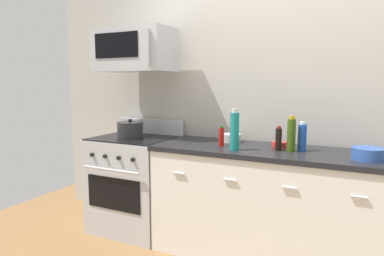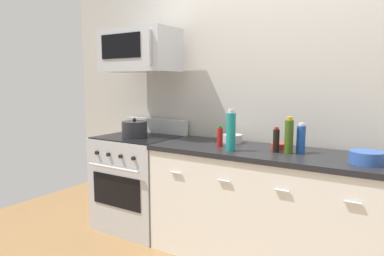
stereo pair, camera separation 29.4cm
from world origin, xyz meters
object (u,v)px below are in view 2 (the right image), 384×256
at_px(bottle_soda_blue, 301,139).
at_px(bowl_blue_mixing, 367,157).
at_px(microwave, 140,51).
at_px(bowl_red_small, 279,146).
at_px(range_oven, 139,181).
at_px(bottle_sparkling_teal, 231,131).
at_px(bottle_soy_sauce_dark, 276,140).
at_px(bottle_hot_sauce_red, 220,137).
at_px(bowl_steel_prep, 232,138).
at_px(stockpot, 135,129).
at_px(bottle_olive_oil, 289,136).

relative_size(bottle_soda_blue, bowl_blue_mixing, 1.05).
xyz_separation_m(microwave, bowl_red_small, (1.38, 0.05, -0.80)).
height_order(range_oven, bottle_soda_blue, bottle_soda_blue).
bearing_deg(bowl_blue_mixing, bottle_sparkling_teal, -175.03).
relative_size(microwave, bottle_soy_sauce_dark, 3.88).
xyz_separation_m(bottle_soda_blue, bowl_red_small, (-0.19, 0.05, -0.08)).
height_order(bottle_hot_sauce_red, bowl_blue_mixing, bottle_hot_sauce_red).
distance_m(bottle_hot_sauce_red, bottle_soy_sauce_dark, 0.47).
distance_m(bottle_sparkling_teal, bowl_steel_prep, 0.39).
bearing_deg(bottle_soy_sauce_dark, bottle_sparkling_teal, -156.75).
height_order(bottle_soda_blue, stockpot, bottle_soda_blue).
bearing_deg(range_oven, stockpot, -90.00).
relative_size(range_oven, bottle_hot_sauce_red, 6.29).
bearing_deg(stockpot, bottle_sparkling_teal, -6.11).
distance_m(range_oven, stockpot, 0.53).
height_order(range_oven, bowl_blue_mixing, range_oven).
distance_m(bottle_hot_sauce_red, bowl_red_small, 0.48).
relative_size(bottle_sparkling_teal, bottle_soda_blue, 1.43).
height_order(range_oven, bowl_steel_prep, range_oven).
bearing_deg(bottle_soda_blue, bowl_blue_mixing, -15.47).
xyz_separation_m(bottle_soda_blue, bottle_olive_oil, (-0.07, -0.07, 0.02)).
relative_size(range_oven, bottle_olive_oil, 3.88).
bearing_deg(bowl_blue_mixing, bowl_steel_prep, 166.55).
distance_m(range_oven, bottle_soda_blue, 1.66).
bearing_deg(microwave, range_oven, -90.29).
xyz_separation_m(bottle_olive_oil, bowl_blue_mixing, (0.53, -0.06, -0.09)).
bearing_deg(bowl_red_small, bottle_olive_oil, -47.14).
height_order(microwave, bottle_hot_sauce_red, microwave).
relative_size(bottle_sparkling_teal, bowl_blue_mixing, 1.51).
bearing_deg(bowl_blue_mixing, range_oven, 177.51).
relative_size(microwave, stockpot, 3.03).
bearing_deg(range_oven, bowl_red_small, 3.85).
xyz_separation_m(bottle_sparkling_teal, bottle_olive_oil, (0.41, 0.14, -0.02)).
bearing_deg(microwave, bottle_soy_sauce_dark, -3.22).
distance_m(microwave, stockpot, 0.76).
height_order(range_oven, bottle_olive_oil, bottle_olive_oil).
bearing_deg(bottle_sparkling_teal, bowl_steel_prep, 113.10).
bearing_deg(bowl_blue_mixing, bottle_soy_sauce_dark, 175.04).
height_order(bottle_soy_sauce_dark, bowl_steel_prep, bottle_soy_sauce_dark).
bearing_deg(microwave, bowl_steel_prep, 7.65).
height_order(bottle_sparkling_teal, bowl_steel_prep, bottle_sparkling_teal).
xyz_separation_m(bottle_soy_sauce_dark, stockpot, (-1.40, -0.02, -0.01)).
distance_m(range_oven, bottle_soy_sauce_dark, 1.50).
xyz_separation_m(bottle_soda_blue, bowl_steel_prep, (-0.63, 0.13, -0.07)).
relative_size(bottle_hot_sauce_red, bowl_red_small, 1.42).
distance_m(bottle_olive_oil, bowl_red_small, 0.20).
relative_size(bottle_soy_sauce_dark, bowl_steel_prep, 1.13).
xyz_separation_m(bottle_sparkling_teal, bottle_soda_blue, (0.48, 0.21, -0.05)).
relative_size(bottle_hot_sauce_red, bottle_olive_oil, 0.62).
relative_size(bottle_hot_sauce_red, bottle_soda_blue, 0.75).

